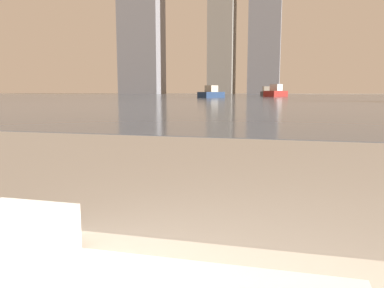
{
  "coord_description": "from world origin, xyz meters",
  "views": [
    {
      "loc": [
        0.57,
        0.07,
        0.88
      ],
      "look_at": [
        0.03,
        2.2,
        0.57
      ],
      "focal_mm": 35.0,
      "sensor_mm": 36.0,
      "label": 1
    }
  ],
  "objects": [
    {
      "name": "towel_stack",
      "position": [
        -0.02,
        0.77,
        0.55
      ],
      "size": [
        0.22,
        0.17,
        0.12
      ],
      "color": "white",
      "rests_on": "bathtub"
    },
    {
      "name": "harbor_water",
      "position": [
        0.0,
        62.0,
        0.01
      ],
      "size": [
        180.0,
        110.0,
        0.01
      ],
      "color": "slate",
      "rests_on": "ground_plane"
    },
    {
      "name": "harbor_boat_0",
      "position": [
        -9.51,
        50.63,
        0.59
      ],
      "size": [
        3.18,
        4.66,
        1.66
      ],
      "color": "navy",
      "rests_on": "harbor_water"
    },
    {
      "name": "harbor_boat_1",
      "position": [
        -1.24,
        62.6,
        0.72
      ],
      "size": [
        3.8,
        5.64,
        2.01
      ],
      "color": "maroon",
      "rests_on": "harbor_water"
    },
    {
      "name": "harbor_boat_3",
      "position": [
        -3.26,
        71.69,
        0.63
      ],
      "size": [
        2.54,
        4.94,
        1.77
      ],
      "color": "#2D2D33",
      "rests_on": "harbor_water"
    },
    {
      "name": "skyline_tower_0",
      "position": [
        -46.3,
        118.0,
        28.52
      ],
      "size": [
        13.28,
        9.85,
        57.03
      ],
      "color": "slate",
      "rests_on": "ground_plane"
    },
    {
      "name": "skyline_tower_1",
      "position": [
        -19.72,
        118.0,
        20.17
      ],
      "size": [
        7.62,
        9.02,
        40.34
      ],
      "color": "gray",
      "rests_on": "ground_plane"
    }
  ]
}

